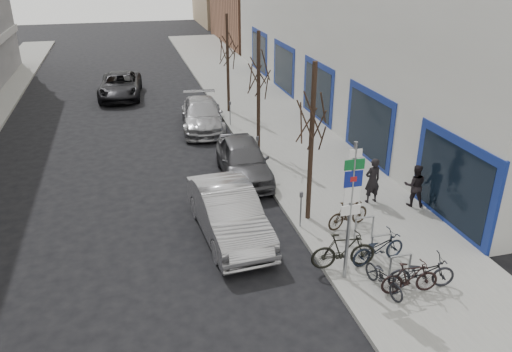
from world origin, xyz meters
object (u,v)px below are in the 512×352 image
highway_sign_pole (351,204)px  tree_far (227,40)px  bike_rack (381,244)px  bike_mid_inner (343,250)px  meter_back (230,111)px  parked_car_mid (243,160)px  meter_front (301,206)px  tree_mid (259,64)px  pedestrian_far (415,185)px  tree_near (313,106)px  parked_car_back (202,115)px  bike_near_left (385,275)px  parked_car_front (229,213)px  pedestrian_near (372,180)px  bike_near_right (410,277)px  meter_mid (257,147)px  bike_far_curb (422,270)px  bike_mid_curb (379,246)px  lane_car (120,85)px  bike_far_inner (348,213)px

highway_sign_pole → tree_far: bearing=89.3°
bike_rack → bike_mid_inner: size_ratio=1.18×
meter_back → parked_car_mid: bearing=-97.3°
meter_front → highway_sign_pole: bearing=-85.3°
tree_mid → pedestrian_far: tree_mid is taller
tree_near → pedestrian_far: 5.07m
tree_near → parked_car_back: bearing=100.0°
tree_far → bike_near_left: size_ratio=3.51×
tree_far → pedestrian_far: tree_far is taller
parked_car_back → parked_car_front: bearing=-89.2°
meter_back → pedestrian_near: bearing=-72.8°
parked_car_back → tree_near: bearing=-74.4°
tree_far → bike_near_right: (1.17, -17.57, -3.47)m
parked_car_mid → tree_far: bearing=85.1°
parked_car_mid → bike_mid_inner: bearing=-77.1°
meter_mid → bike_near_left: size_ratio=0.81×
tree_far → meter_back: bearing=-100.2°
tree_mid → bike_far_curb: tree_mid is taller
tree_far → bike_mid_curb: bearing=-86.2°
highway_sign_pole → parked_car_front: highway_sign_pole is taller
bike_near_left → parked_car_mid: size_ratio=0.34×
highway_sign_pole → tree_near: 3.88m
bike_mid_curb → pedestrian_near: (1.58, 3.57, 0.31)m
meter_back → meter_front: bearing=-90.0°
meter_front → bike_rack: bearing=-55.5°
meter_back → pedestrian_far: (4.42, -10.59, 0.03)m
meter_back → bike_near_right: size_ratio=0.79×
pedestrian_far → lane_car: bearing=-39.2°
lane_car → tree_far: bearing=-36.5°
meter_mid → bike_mid_inner: (0.39, -8.03, -0.19)m
parked_car_front → pedestrian_near: size_ratio=2.94×
bike_mid_inner → pedestrian_far: size_ratio=1.21×
tree_far → pedestrian_near: 13.10m
meter_back → highway_sign_pole: bearing=-89.0°
tree_far → bike_far_inner: bearing=-85.7°
meter_back → bike_far_inner: 11.52m
tree_mid → bike_near_left: size_ratio=3.51×
bike_rack → pedestrian_far: size_ratio=1.43×
meter_mid → bike_mid_curb: bearing=-79.4°
bike_rack → bike_near_left: 1.54m
meter_back → parked_car_front: size_ratio=0.25×
meter_front → bike_far_inner: (1.50, -0.42, -0.27)m
bike_rack → bike_mid_curb: (-0.15, -0.13, 0.03)m
bike_rack → meter_mid: 8.07m
meter_back → bike_near_left: size_ratio=0.81×
bike_rack → parked_car_back: bearing=102.7°
bike_far_curb → parked_car_back: (-3.48, 15.17, 0.03)m
bike_far_curb → pedestrian_far: (2.37, 4.36, 0.23)m
meter_back → bike_near_right: meter_back is taller
meter_front → meter_back: 11.00m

